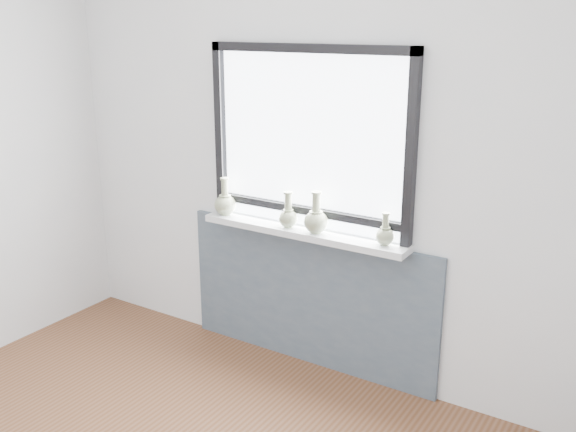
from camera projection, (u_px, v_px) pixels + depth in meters
The scene contains 8 objects.
back_wall at pixel (312, 159), 3.72m from camera, with size 3.60×0.02×2.60m, color silver.
apron_panel at pixel (308, 298), 3.95m from camera, with size 1.70×0.03×0.86m, color #4F5965.
windowsill at pixel (303, 232), 3.76m from camera, with size 1.32×0.18×0.04m, color silver.
window at pixel (309, 136), 3.65m from camera, with size 1.30×0.06×1.05m.
vase_a at pixel (225, 203), 4.01m from camera, with size 0.14×0.14×0.24m.
vase_b at pixel (288, 216), 3.77m from camera, with size 0.11×0.11×0.22m.
vase_c at pixel (316, 220), 3.67m from camera, with size 0.14×0.14×0.24m.
vase_d at pixel (385, 234), 3.47m from camera, with size 0.10×0.10×0.18m.
Camera 1 is at (1.84, -1.36, 2.07)m, focal length 40.00 mm.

